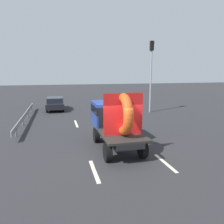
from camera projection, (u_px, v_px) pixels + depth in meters
name	position (u px, v px, depth m)	size (l,w,h in m)	color
ground_plane	(118.00, 155.00, 10.59)	(120.00, 120.00, 0.00)	#28282B
flatbed_truck	(114.00, 118.00, 11.72)	(2.02, 4.60, 3.06)	black
distant_sedan	(55.00, 103.00, 22.82)	(1.79, 4.17, 1.36)	black
traffic_light	(151.00, 68.00, 20.86)	(0.42, 0.36, 6.90)	gray
guardrail	(25.00, 115.00, 17.59)	(0.10, 11.63, 0.71)	gray
lane_dash_left_near	(94.00, 171.00, 8.85)	(2.11, 0.16, 0.01)	beige
lane_dash_left_far	(76.00, 124.00, 16.88)	(2.32, 0.16, 0.01)	beige
lane_dash_right_near	(165.00, 163.00, 9.63)	(2.01, 0.16, 0.01)	beige
lane_dash_right_far	(116.00, 122.00, 17.48)	(2.83, 0.16, 0.01)	beige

